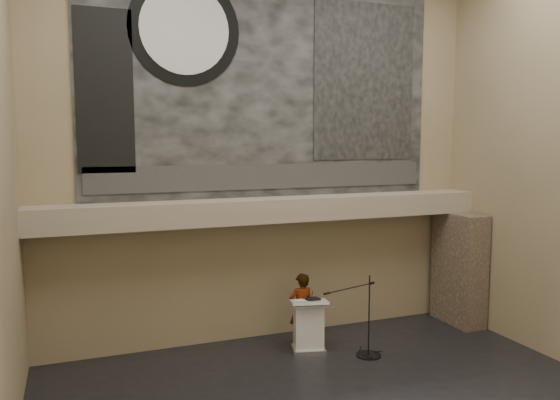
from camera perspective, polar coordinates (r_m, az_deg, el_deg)
name	(u,v)px	position (r m, az deg, el deg)	size (l,w,h in m)	color
wall_back	(267,149)	(12.13, -1.36, 5.32)	(10.00, 0.02, 8.50)	#8A7A57
soffit	(273,210)	(11.84, -0.70, -1.01)	(10.00, 0.80, 0.50)	gray
sprinkler_left	(202,227)	(11.38, -8.19, -2.79)	(0.04, 0.04, 0.06)	#B2893D
sprinkler_right	(352,218)	(12.62, 7.51, -1.89)	(0.04, 0.04, 0.06)	#B2893D
banner	(267,83)	(12.16, -1.33, 12.17)	(8.00, 0.05, 5.00)	black
banner_text_strip	(268,176)	(12.08, -1.24, 2.47)	(7.76, 0.02, 0.55)	#2B2B2B
banner_clock_rim	(185,29)	(11.79, -9.93, 17.18)	(2.30, 2.30, 0.02)	black
banner_clock_face	(185,29)	(11.77, -9.91, 17.20)	(1.84, 1.84, 0.02)	silver
banner_building_print	(365,82)	(13.14, 8.85, 12.10)	(2.60, 0.02, 3.60)	black
banner_brick_print	(105,91)	(11.40, -17.85, 10.75)	(1.10, 0.02, 3.20)	black
stone_pier	(459,268)	(14.05, 18.19, -6.79)	(0.60, 1.40, 2.70)	#46382B
lectern	(309,326)	(11.83, 3.00, -12.97)	(0.88, 0.71, 1.14)	silver
binder	(313,299)	(11.69, 3.47, -10.30)	(0.27, 0.21, 0.04)	black
papers	(301,301)	(11.58, 2.26, -10.54)	(0.23, 0.32, 0.01)	silver
speaker_person	(301,309)	(12.09, 2.24, -11.33)	(0.58, 0.38, 1.59)	silver
mic_stand	(367,344)	(11.78, 9.08, -14.65)	(1.46, 0.62, 1.70)	black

